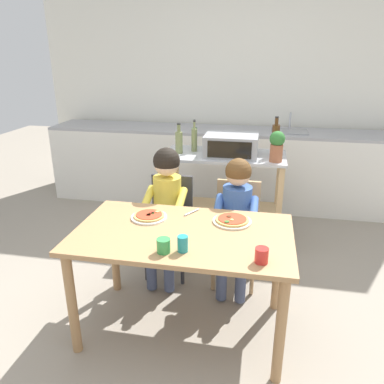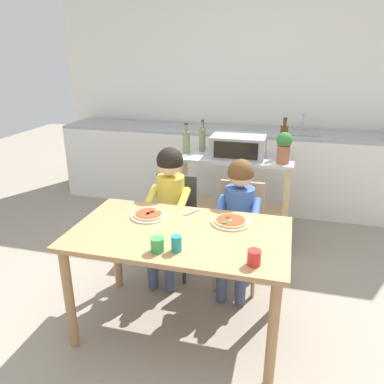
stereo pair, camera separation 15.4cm
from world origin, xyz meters
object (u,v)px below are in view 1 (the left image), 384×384
Objects in this scene: pizza_plate_white at (149,216)px; bottle_squat_spirits at (275,139)px; kitchen_island_cart at (224,183)px; dining_chair_right at (236,225)px; drinking_cup_teal at (183,244)px; drinking_cup_red at (262,255)px; drinking_cup_green at (164,246)px; potted_herb_plant at (277,145)px; bottle_tall_green_wine at (194,139)px; dining_table at (183,246)px; bottle_brown_beer at (194,137)px; child_in_blue_striped_shirt at (236,209)px; bottle_slim_sauce at (179,141)px; pizza_plate_cream at (232,220)px; serving_spoon at (192,212)px; toaster_oven at (231,145)px; dining_chair_left at (170,218)px; child_in_yellow_shirt at (166,198)px.

bottle_squat_spirits is at bearing 56.83° from pizza_plate_white.
dining_chair_right is (0.19, -0.70, -0.10)m from kitchen_island_cart.
bottle_squat_spirits is 3.90× the size of drinking_cup_teal.
drinking_cup_red is 0.53m from drinking_cup_green.
potted_herb_plant is 1.55m from drinking_cup_teal.
bottle_tall_green_wine is 1.48m from dining_table.
potted_herb_plant is at bearing -86.68° from bottle_squat_spirits.
child_in_blue_striped_shirt is at bearing -62.93° from bottle_brown_beer.
dining_chair_right is at bearing 66.88° from dining_table.
bottle_brown_beer is at bearing 61.91° from bottle_slim_sauce.
pizza_plate_white is at bearing -91.97° from bottle_brown_beer.
bottle_brown_beer is at bearing 153.51° from kitchen_island_cart.
pizza_plate_cream is 1.81× the size of serving_spoon.
serving_spoon is (-0.16, -1.06, -0.23)m from toaster_oven.
pizza_plate_cream is 0.57m from drinking_cup_green.
bottle_squat_spirits reaches higher than bottle_slim_sauce.
bottle_squat_spirits is 1.80m from drinking_cup_green.
dining_chair_left is at bearing -95.23° from bottle_tall_green_wine.
drinking_cup_teal is (0.31, -0.39, 0.03)m from pizza_plate_white.
child_in_blue_striped_shirt is 0.68m from pizza_plate_white.
dining_chair_right is 0.80m from pizza_plate_white.
drinking_cup_green reaches higher than serving_spoon.
dining_chair_right is at bearing 70.26° from drinking_cup_green.
kitchen_island_cart is 13.95× the size of drinking_cup_green.
potted_herb_plant reaches higher than serving_spoon.
dining_chair_left is 3.37× the size of pizza_plate_white.
bottle_tall_green_wine is at bearing 87.02° from pizza_plate_white.
dining_chair_left is (0.06, -0.63, -0.50)m from bottle_slim_sauce.
bottle_slim_sauce is at bearing -118.09° from bottle_brown_beer.
bottle_tall_green_wine is at bearing 111.83° from drinking_cup_red.
drinking_cup_green is 0.56m from serving_spoon.
pizza_plate_cream is at bearing -81.07° from kitchen_island_cart.
pizza_plate_cream is 0.51m from drinking_cup_red.
dining_table is (0.22, -1.53, -0.35)m from bottle_brown_beer.
dining_chair_left is 1.03m from drinking_cup_green.
drinking_cup_red is (0.75, -0.43, 0.03)m from pizza_plate_white.
bottle_slim_sauce is 0.78× the size of bottle_squat_spirits.
kitchen_island_cart is 0.85m from child_in_blue_striped_shirt.
toaster_oven is at bearing -170.78° from bottle_squat_spirits.
toaster_oven reaches higher than drinking_cup_teal.
kitchen_island_cart is 1.11× the size of child_in_blue_striped_shirt.
kitchen_island_cart is 4.70× the size of pizza_plate_white.
pizza_plate_white is at bearing 116.88° from drinking_cup_green.
child_in_blue_striped_shirt reaches higher than dining_chair_right.
pizza_plate_cream is at bearing 61.43° from drinking_cup_teal.
potted_herb_plant reaches higher than pizza_plate_white.
child_in_yellow_shirt reaches higher than drinking_cup_teal.
drinking_cup_teal is at bearing 16.82° from drinking_cup_green.
bottle_brown_beer is 0.23m from bottle_slim_sauce.
child_in_yellow_shirt is at bearing -92.88° from bottle_brown_beer.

